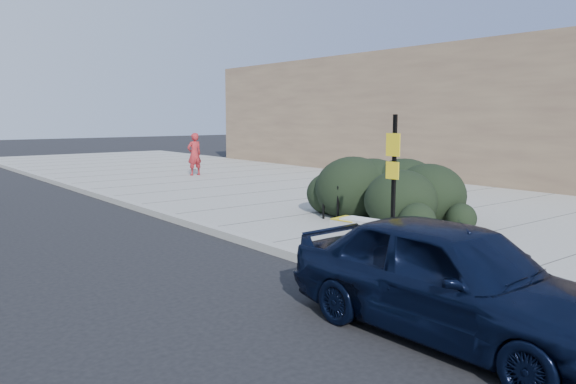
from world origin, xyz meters
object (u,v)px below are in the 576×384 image
object	(u,v)px
bike_rack	(331,199)
sedan_navy	(451,278)
pedestrian	(194,154)
bench	(395,234)
sign_post	(393,176)

from	to	relation	value
bike_rack	sedan_navy	distance (m)	6.55
bike_rack	pedestrian	size ratio (longest dim) A/B	0.48
bench	pedestrian	xyz separation A→B (m)	(4.36, 14.34, 0.32)
sign_post	pedestrian	bearing A→B (deg)	69.60
sedan_navy	bench	bearing A→B (deg)	54.74
sedan_navy	sign_post	bearing A→B (deg)	51.75
bike_rack	pedestrian	xyz separation A→B (m)	(2.43, 10.75, 0.36)
bike_rack	pedestrian	distance (m)	11.03
bench	pedestrian	size ratio (longest dim) A/B	1.35
sign_post	bike_rack	bearing A→B (deg)	60.98
bench	sign_post	xyz separation A→B (m)	(0.60, 0.58, 0.84)
bench	sign_post	world-z (taller)	sign_post
sign_post	pedestrian	size ratio (longest dim) A/B	1.41
bench	bike_rack	size ratio (longest dim) A/B	2.78
bike_rack	sign_post	distance (m)	3.41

